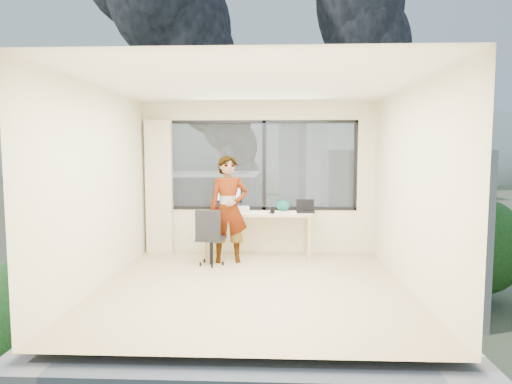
# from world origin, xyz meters

# --- Properties ---
(floor) EXTENTS (4.00, 4.00, 0.01)m
(floor) POSITION_xyz_m (0.00, 0.00, 0.00)
(floor) COLOR tan
(floor) RESTS_ON ground
(ceiling) EXTENTS (4.00, 4.00, 0.01)m
(ceiling) POSITION_xyz_m (0.00, 0.00, 2.60)
(ceiling) COLOR white
(ceiling) RESTS_ON ground
(wall_front) EXTENTS (4.00, 0.01, 2.60)m
(wall_front) POSITION_xyz_m (0.00, -2.00, 1.30)
(wall_front) COLOR beige
(wall_front) RESTS_ON ground
(wall_left) EXTENTS (0.01, 4.00, 2.60)m
(wall_left) POSITION_xyz_m (-2.00, 0.00, 1.30)
(wall_left) COLOR beige
(wall_left) RESTS_ON ground
(wall_right) EXTENTS (0.01, 4.00, 2.60)m
(wall_right) POSITION_xyz_m (2.00, 0.00, 1.30)
(wall_right) COLOR beige
(wall_right) RESTS_ON ground
(window_wall) EXTENTS (3.30, 0.16, 1.55)m
(window_wall) POSITION_xyz_m (0.05, 2.00, 1.52)
(window_wall) COLOR black
(window_wall) RESTS_ON ground
(curtain) EXTENTS (0.45, 0.14, 2.30)m
(curtain) POSITION_xyz_m (-1.72, 1.88, 1.15)
(curtain) COLOR beige
(curtain) RESTS_ON floor
(desk) EXTENTS (1.80, 0.60, 0.75)m
(desk) POSITION_xyz_m (0.00, 1.66, 0.38)
(desk) COLOR #CCA989
(desk) RESTS_ON floor
(chair) EXTENTS (0.51, 0.51, 0.90)m
(chair) POSITION_xyz_m (-0.70, 1.07, 0.45)
(chair) COLOR black
(chair) RESTS_ON floor
(person) EXTENTS (0.67, 0.50, 1.69)m
(person) POSITION_xyz_m (-0.45, 1.27, 0.85)
(person) COLOR #2D2D33
(person) RESTS_ON floor
(monitor) EXTENTS (0.52, 0.24, 0.51)m
(monitor) POSITION_xyz_m (-0.51, 1.79, 1.00)
(monitor) COLOR black
(monitor) RESTS_ON desk
(game_console) EXTENTS (0.33, 0.29, 0.07)m
(game_console) POSITION_xyz_m (-0.31, 1.90, 0.79)
(game_console) COLOR white
(game_console) RESTS_ON desk
(laptop) EXTENTS (0.31, 0.32, 0.20)m
(laptop) POSITION_xyz_m (0.80, 1.66, 0.85)
(laptop) COLOR black
(laptop) RESTS_ON desk
(cellphone) EXTENTS (0.11, 0.06, 0.01)m
(cellphone) POSITION_xyz_m (0.23, 1.53, 0.76)
(cellphone) COLOR black
(cellphone) RESTS_ON desk
(pen_cup) EXTENTS (0.10, 0.10, 0.10)m
(pen_cup) POSITION_xyz_m (0.25, 1.61, 0.80)
(pen_cup) COLOR black
(pen_cup) RESTS_ON desk
(handbag) EXTENTS (0.25, 0.14, 0.19)m
(handbag) POSITION_xyz_m (0.43, 1.86, 0.84)
(handbag) COLOR #0C4940
(handbag) RESTS_ON desk
(exterior_ground) EXTENTS (400.00, 400.00, 0.04)m
(exterior_ground) POSITION_xyz_m (0.00, 120.00, -14.00)
(exterior_ground) COLOR #515B3D
(exterior_ground) RESTS_ON ground
(near_bldg_a) EXTENTS (16.00, 12.00, 14.00)m
(near_bldg_a) POSITION_xyz_m (-9.00, 30.00, -7.00)
(near_bldg_a) COLOR beige
(near_bldg_a) RESTS_ON exterior_ground
(near_bldg_b) EXTENTS (14.00, 13.00, 16.00)m
(near_bldg_b) POSITION_xyz_m (12.00, 38.00, -6.00)
(near_bldg_b) COLOR beige
(near_bldg_b) RESTS_ON exterior_ground
(far_tower_a) EXTENTS (14.00, 14.00, 28.00)m
(far_tower_a) POSITION_xyz_m (-35.00, 95.00, 0.00)
(far_tower_a) COLOR silver
(far_tower_a) RESTS_ON exterior_ground
(far_tower_b) EXTENTS (13.00, 13.00, 30.00)m
(far_tower_b) POSITION_xyz_m (8.00, 120.00, 1.00)
(far_tower_b) COLOR silver
(far_tower_b) RESTS_ON exterior_ground
(far_tower_c) EXTENTS (15.00, 15.00, 26.00)m
(far_tower_c) POSITION_xyz_m (45.00, 140.00, -1.00)
(far_tower_c) COLOR silver
(far_tower_c) RESTS_ON exterior_ground
(far_tower_d) EXTENTS (16.00, 14.00, 22.00)m
(far_tower_d) POSITION_xyz_m (-60.00, 150.00, -3.00)
(far_tower_d) COLOR silver
(far_tower_d) RESTS_ON exterior_ground
(hill_a) EXTENTS (288.00, 216.00, 90.00)m
(hill_a) POSITION_xyz_m (-120.00, 320.00, -14.00)
(hill_a) COLOR slate
(hill_a) RESTS_ON exterior_ground
(hill_b) EXTENTS (300.00, 220.00, 96.00)m
(hill_b) POSITION_xyz_m (100.00, 320.00, -14.00)
(hill_b) COLOR slate
(hill_b) RESTS_ON exterior_ground
(tree_a) EXTENTS (7.00, 7.00, 8.00)m
(tree_a) POSITION_xyz_m (-16.00, 22.00, -10.00)
(tree_a) COLOR #244A18
(tree_a) RESTS_ON exterior_ground
(tree_b) EXTENTS (7.60, 7.60, 9.00)m
(tree_b) POSITION_xyz_m (4.00, 18.00, -9.50)
(tree_b) COLOR #244A18
(tree_b) RESTS_ON exterior_ground
(tree_c) EXTENTS (8.40, 8.40, 10.00)m
(tree_c) POSITION_xyz_m (22.00, 40.00, -9.00)
(tree_c) COLOR #244A18
(tree_c) RESTS_ON exterior_ground
(smoke_plume_a) EXTENTS (40.00, 24.00, 90.00)m
(smoke_plume_a) POSITION_xyz_m (-10.00, 150.00, 39.00)
(smoke_plume_a) COLOR black
(smoke_plume_a) RESTS_ON exterior_ground
(smoke_plume_b) EXTENTS (30.00, 18.00, 70.00)m
(smoke_plume_b) POSITION_xyz_m (55.00, 170.00, 27.00)
(smoke_plume_b) COLOR black
(smoke_plume_b) RESTS_ON exterior_ground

